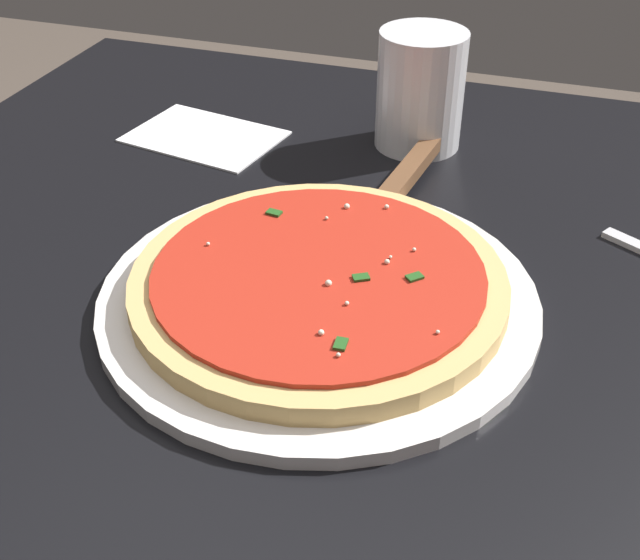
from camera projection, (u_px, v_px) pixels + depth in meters
restaurant_table at (283, 432)px, 0.71m from camera, size 0.86×0.95×0.76m
serving_plate at (320, 296)px, 0.62m from camera, size 0.33×0.33×0.01m
pizza at (320, 280)px, 0.61m from camera, size 0.28×0.28×0.02m
pizza_server at (396, 190)px, 0.73m from camera, size 0.08×0.22×0.01m
cup_tall_drink at (420, 90)px, 0.81m from camera, size 0.09×0.09×0.12m
napkin_folded_right at (205, 137)px, 0.85m from camera, size 0.17×0.13×0.00m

